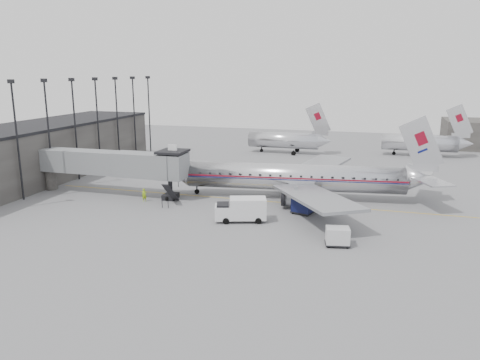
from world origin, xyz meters
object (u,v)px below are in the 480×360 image
at_px(service_van, 241,209).
at_px(ramp_worker, 144,195).
at_px(baggage_cart_navy, 303,205).
at_px(airliner, 300,177).
at_px(baggage_cart_white, 338,236).

xyz_separation_m(service_van, ramp_worker, (-14.09, 4.25, -0.55)).
bearing_deg(ramp_worker, baggage_cart_navy, -43.53).
xyz_separation_m(airliner, baggage_cart_navy, (1.48, -6.63, -1.80)).
distance_m(service_van, ramp_worker, 14.73).
bearing_deg(airliner, ramp_worker, -166.43).
xyz_separation_m(service_van, baggage_cart_white, (10.87, -4.58, -0.43)).
distance_m(airliner, baggage_cart_white, 17.18).
xyz_separation_m(airliner, ramp_worker, (-18.69, -7.06, -1.95)).
bearing_deg(service_van, baggage_cart_white, -40.31).
relative_size(baggage_cart_navy, baggage_cart_white, 1.09).
height_order(baggage_cart_navy, baggage_cart_white, baggage_cart_navy).
bearing_deg(baggage_cart_white, ramp_worker, 149.55).
distance_m(airliner, service_van, 12.29).
distance_m(baggage_cart_navy, baggage_cart_white, 10.42).
height_order(service_van, ramp_worker, service_van).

